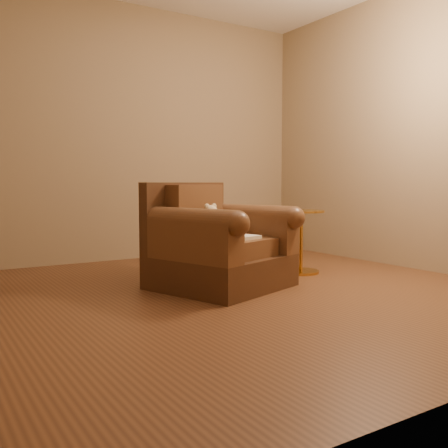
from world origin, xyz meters
TOP-DOWN VIEW (x-y plane):
  - floor at (0.00, 0.00)m, footprint 4.00×4.00m
  - room at (0.00, 0.00)m, footprint 4.02×4.02m
  - armchair at (-0.04, 0.26)m, footprint 1.15×1.12m
  - teddy_bear at (-0.03, 0.34)m, footprint 0.19×0.23m
  - guidebook at (0.02, 0.05)m, footprint 0.36×0.27m
  - side_table at (0.92, 0.36)m, footprint 0.41×0.41m

SIDE VIEW (x-z plane):
  - floor at x=0.00m, z-range 0.00..0.00m
  - side_table at x=0.92m, z-range 0.02..0.60m
  - armchair at x=-0.04m, z-range -0.09..0.73m
  - guidebook at x=0.02m, z-range 0.39..0.42m
  - teddy_bear at x=-0.03m, z-range 0.36..0.63m
  - room at x=0.00m, z-range 0.36..3.07m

